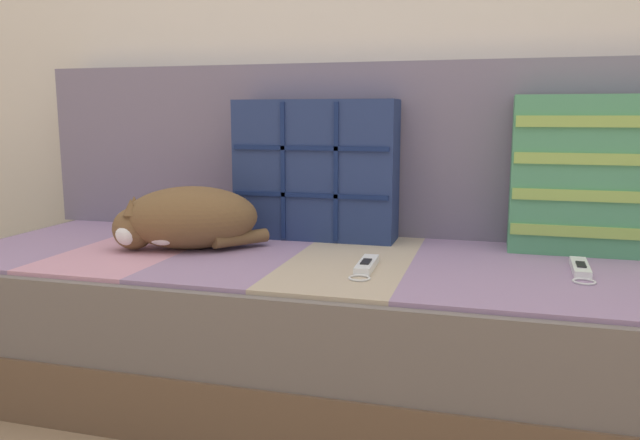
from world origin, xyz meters
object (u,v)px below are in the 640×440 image
at_px(sleeping_cat, 184,220).
at_px(game_remote_near, 580,269).
at_px(couch, 355,323).
at_px(throw_pillow_quilted, 316,170).
at_px(game_remote_far, 366,266).
at_px(throw_pillow_striped, 601,175).

height_order(sleeping_cat, game_remote_near, sleeping_cat).
xyz_separation_m(couch, sleeping_cat, (-0.45, -0.05, 0.26)).
bearing_deg(couch, sleeping_cat, -173.70).
xyz_separation_m(couch, throw_pillow_quilted, (-0.16, 0.19, 0.38)).
bearing_deg(couch, game_remote_far, -68.09).
bearing_deg(game_remote_near, game_remote_far, -167.57).
bearing_deg(throw_pillow_striped, game_remote_far, -148.37).
relative_size(game_remote_near, game_remote_far, 1.04).
distance_m(throw_pillow_striped, sleeping_cat, 1.08).
relative_size(throw_pillow_quilted, throw_pillow_striped, 1.05).
relative_size(sleeping_cat, game_remote_near, 1.93).
bearing_deg(game_remote_far, sleeping_cat, 170.13).
xyz_separation_m(throw_pillow_striped, game_remote_near, (-0.06, -0.23, -0.19)).
height_order(couch, game_remote_near, game_remote_near).
relative_size(throw_pillow_quilted, sleeping_cat, 1.16).
bearing_deg(game_remote_far, throw_pillow_quilted, 123.13).
height_order(throw_pillow_striped, game_remote_near, throw_pillow_striped).
relative_size(couch, game_remote_near, 10.61).
distance_m(couch, throw_pillow_striped, 0.73).
bearing_deg(couch, game_remote_near, -3.74).
xyz_separation_m(couch, game_remote_far, (0.06, -0.14, 0.19)).
height_order(sleeping_cat, game_remote_far, sleeping_cat).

